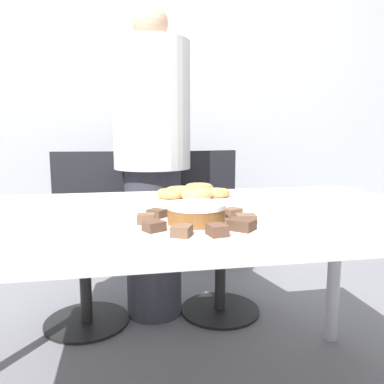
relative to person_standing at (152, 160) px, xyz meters
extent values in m
cube|color=#B2B7BC|center=(0.04, 0.72, 0.45)|extent=(8.00, 0.05, 2.60)
cube|color=silver|center=(0.04, -0.82, -0.12)|extent=(1.67, 0.89, 0.03)
cylinder|color=silver|center=(0.82, -0.44, -0.49)|extent=(0.06, 0.06, 0.71)
cylinder|color=#383842|center=(0.00, 0.00, -0.45)|extent=(0.30, 0.30, 0.81)
cylinder|color=silver|center=(0.00, 0.00, 0.28)|extent=(0.40, 0.40, 0.64)
sphere|color=tan|center=(0.00, 0.00, 0.69)|extent=(0.18, 0.18, 0.18)
cylinder|color=black|center=(-0.36, -0.06, -0.84)|extent=(0.44, 0.44, 0.01)
cylinder|color=#262626|center=(-0.36, -0.06, -0.63)|extent=(0.06, 0.06, 0.42)
cube|color=black|center=(-0.36, -0.06, -0.40)|extent=(0.48, 0.48, 0.04)
cube|color=black|center=(-0.34, 0.15, -0.17)|extent=(0.40, 0.07, 0.42)
cylinder|color=black|center=(0.36, -0.06, -0.84)|extent=(0.44, 0.44, 0.01)
cylinder|color=#262626|center=(0.36, -0.06, -0.63)|extent=(0.06, 0.06, 0.42)
cube|color=black|center=(0.36, -0.06, -0.40)|extent=(0.53, 0.53, 0.04)
cube|color=black|center=(0.31, 0.14, -0.17)|extent=(0.39, 0.12, 0.42)
cylinder|color=white|center=(0.03, -1.03, -0.10)|extent=(0.38, 0.38, 0.01)
cylinder|color=white|center=(0.09, -0.60, -0.10)|extent=(0.32, 0.32, 0.01)
cylinder|color=brown|center=(0.03, -1.03, -0.08)|extent=(0.15, 0.15, 0.04)
cylinder|color=white|center=(0.03, -1.03, -0.05)|extent=(0.16, 0.16, 0.01)
cube|color=brown|center=(-0.10, -1.01, -0.08)|extent=(0.05, 0.04, 0.03)
cube|color=#513828|center=(-0.08, -1.09, -0.09)|extent=(0.06, 0.06, 0.02)
cube|color=brown|center=(-0.02, -1.15, -0.08)|extent=(0.06, 0.06, 0.02)
cube|color=brown|center=(0.06, -1.16, -0.08)|extent=(0.05, 0.05, 0.03)
cube|color=#513828|center=(0.13, -1.12, -0.08)|extent=(0.08, 0.08, 0.03)
cube|color=brown|center=(0.16, -1.05, -0.09)|extent=(0.06, 0.05, 0.02)
cube|color=brown|center=(0.15, -0.97, -0.09)|extent=(0.06, 0.06, 0.02)
cube|color=brown|center=(0.09, -0.91, -0.08)|extent=(0.07, 0.07, 0.02)
cube|color=brown|center=(0.01, -0.90, -0.08)|extent=(0.06, 0.06, 0.03)
cube|color=#513828|center=(-0.06, -0.94, -0.09)|extent=(0.06, 0.06, 0.02)
torus|color=#D18E4C|center=(0.09, -0.60, -0.08)|extent=(0.11, 0.11, 0.03)
torus|color=#D18E4C|center=(0.06, -0.56, -0.08)|extent=(0.11, 0.11, 0.03)
torus|color=#D18E4C|center=(0.02, -0.62, -0.08)|extent=(0.11, 0.11, 0.03)
torus|color=tan|center=(0.10, -0.69, -0.08)|extent=(0.11, 0.11, 0.04)
torus|color=#D18E4C|center=(0.19, -0.62, -0.08)|extent=(0.10, 0.10, 0.03)
torus|color=#C68447|center=(0.14, -0.54, -0.08)|extent=(0.12, 0.12, 0.04)
cube|color=white|center=(0.43, -0.91, -0.10)|extent=(0.18, 0.16, 0.01)
camera|label=1|loc=(-0.15, -1.98, 0.13)|focal=35.00mm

